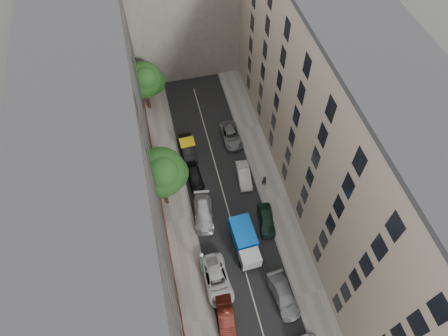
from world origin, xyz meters
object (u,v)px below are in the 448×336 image
object	(u,v)px
car_right_4	(231,135)
car_left_4	(195,176)
lamp_post	(202,264)
car_left_2	(217,280)
car_right_2	(266,220)
tree_far	(145,81)
car_left_3	(203,213)
tarp_truck	(245,241)
car_left_5	(188,148)
car_left_1	(226,317)
car_right_1	(284,296)
car_right_3	(244,175)
pedestrian	(264,181)
tree_mid	(162,174)

from	to	relation	value
car_right_4	car_left_4	bearing A→B (deg)	-138.26
lamp_post	car_left_2	bearing A→B (deg)	-32.54
car_right_2	tree_far	bearing A→B (deg)	125.26
car_left_3	car_right_4	world-z (taller)	car_left_3
tarp_truck	car_left_3	xyz separation A→B (m)	(-3.40, 4.58, -0.61)
tarp_truck	tree_far	distance (m)	23.54
tree_far	lamp_post	world-z (taller)	tree_far
tarp_truck	car_left_5	xyz separation A→B (m)	(-3.40, 13.78, -0.61)
car_left_5	car_left_4	bearing A→B (deg)	-91.83
tarp_truck	car_left_1	bearing A→B (deg)	-120.75
car_right_1	car_right_3	distance (m)	14.40
tree_far	lamp_post	size ratio (longest dim) A/B	1.24
tree_far	lamp_post	distance (m)	24.64
car_right_4	pedestrian	world-z (taller)	pedestrian
car_left_1	car_left_4	xyz separation A→B (m)	(0.23, 16.20, -0.00)
car_left_4	car_right_1	distance (m)	16.57
car_left_4	car_right_3	bearing A→B (deg)	-15.54
car_right_3	car_left_1	bearing A→B (deg)	-106.07
car_left_1	car_right_1	size ratio (longest dim) A/B	0.88
tarp_truck	car_right_1	bearing A→B (deg)	-71.90
tarp_truck	car_left_2	bearing A→B (deg)	-142.46
car_left_1	car_left_2	bearing A→B (deg)	95.64
car_left_4	car_right_2	bearing A→B (deg)	-52.60
car_left_4	car_right_4	world-z (taller)	car_left_4
car_left_1	tree_far	size ratio (longest dim) A/B	0.59
car_right_4	tarp_truck	bearing A→B (deg)	-98.61
tarp_truck	car_left_3	bearing A→B (deg)	124.59
car_right_3	car_right_4	size ratio (longest dim) A/B	0.85
car_left_4	car_left_2	bearing A→B (deg)	-94.63
tarp_truck	pedestrian	size ratio (longest dim) A/B	3.43
car_right_1	lamp_post	distance (m)	8.50
car_left_1	tree_mid	bearing A→B (deg)	108.68
pedestrian	car_left_1	bearing A→B (deg)	76.13
tarp_truck	tree_mid	bearing A→B (deg)	132.32
car_left_4	pedestrian	xyz separation A→B (m)	(7.59, -2.63, 0.24)
car_left_3	car_left_4	world-z (taller)	car_left_3
car_right_3	tree_mid	distance (m)	10.55
car_right_2	car_right_4	size ratio (longest dim) A/B	0.85
car_left_2	lamp_post	bearing A→B (deg)	145.29
car_right_4	car_right_3	bearing A→B (deg)	-90.03
car_right_1	car_right_4	distance (m)	20.60
car_left_2	car_right_2	xyz separation A→B (m)	(6.66, 5.20, -0.06)
car_right_1	tree_far	world-z (taller)	tree_far
car_right_2	tree_far	xyz separation A→B (m)	(-9.90, 20.06, 4.13)
car_right_1	car_right_3	world-z (taller)	car_right_1
car_left_1	tree_far	distance (m)	29.33
car_left_2	car_right_4	distance (m)	18.55
car_left_3	car_right_1	size ratio (longest dim) A/B	1.06
car_left_5	car_right_2	distance (m)	13.25
car_right_3	lamp_post	bearing A→B (deg)	-118.08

